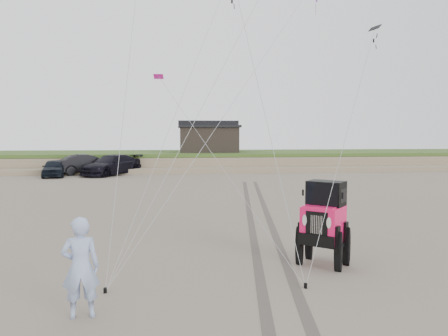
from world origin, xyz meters
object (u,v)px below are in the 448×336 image
at_px(truck_b, 88,164).
at_px(jeep, 323,232).
at_px(truck_a, 54,168).
at_px(cabin, 208,138).
at_px(man, 81,267).
at_px(truck_c, 111,165).

xyz_separation_m(truck_b, jeep, (11.90, -29.19, 0.02)).
height_order(truck_a, jeep, jeep).
xyz_separation_m(cabin, man, (-5.35, -38.14, -2.24)).
bearing_deg(truck_c, truck_a, -134.28).
bearing_deg(jeep, truck_b, 152.10).
height_order(cabin, truck_c, cabin).
relative_size(cabin, jeep, 1.29).
distance_m(jeep, man, 6.48).
distance_m(cabin, truck_b, 13.17).
height_order(jeep, man, man).
bearing_deg(truck_a, cabin, 20.85).
relative_size(cabin, man, 3.20).
distance_m(truck_c, jeep, 29.63).
bearing_deg(cabin, truck_a, -148.99).
bearing_deg(man, cabin, -106.72).
bearing_deg(truck_b, truck_a, 107.54).
distance_m(truck_b, truck_c, 2.53).
relative_size(truck_a, man, 2.17).
relative_size(cabin, truck_a, 1.47).
height_order(cabin, truck_a, cabin).
height_order(truck_a, truck_c, truck_c).
xyz_separation_m(truck_c, jeep, (9.67, -28.01, 0.02)).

